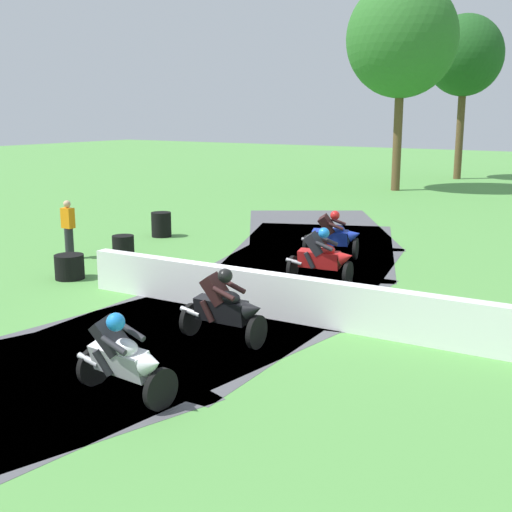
{
  "coord_description": "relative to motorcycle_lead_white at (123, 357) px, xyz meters",
  "views": [
    {
      "loc": [
        7.67,
        -10.8,
        4.03
      ],
      "look_at": [
        -0.11,
        1.21,
        0.9
      ],
      "focal_mm": 46.66,
      "sensor_mm": 36.0,
      "label": 1
    }
  ],
  "objects": [
    {
      "name": "tree_far_left",
      "position": [
        -5.32,
        34.03,
        6.49
      ],
      "size": [
        4.44,
        4.44,
        9.52
      ],
      "color": "brown",
      "rests_on": "ground"
    },
    {
      "name": "safety_barrier",
      "position": [
        3.95,
        4.64,
        -0.19
      ],
      "size": [
        17.51,
        1.06,
        0.9
      ],
      "primitive_type": "cube",
      "rotation": [
        0.0,
        0.0,
        -1.53
      ],
      "color": "white",
      "rests_on": "ground"
    },
    {
      "name": "motorcycle_fourth_blue",
      "position": [
        -1.7,
        10.0,
        0.01
      ],
      "size": [
        1.72,
        1.08,
        1.43
      ],
      "color": "black",
      "rests_on": "ground"
    },
    {
      "name": "track_marshal",
      "position": [
        -7.84,
        5.99,
        0.18
      ],
      "size": [
        0.34,
        0.24,
        1.63
      ],
      "color": "#232328",
      "rests_on": "ground"
    },
    {
      "name": "ground_plane",
      "position": [
        -1.3,
        4.41,
        -0.64
      ],
      "size": [
        120.0,
        120.0,
        0.0
      ],
      "primitive_type": "plane",
      "color": "#569947"
    },
    {
      "name": "tree_behind_barrier",
      "position": [
        -6.25,
        26.35,
        6.85
      ],
      "size": [
        5.49,
        5.49,
        10.4
      ],
      "color": "brown",
      "rests_on": "ground"
    },
    {
      "name": "motorcycle_lead_white",
      "position": [
        0.0,
        0.0,
        0.0
      ],
      "size": [
        1.7,
        0.86,
        1.43
      ],
      "color": "black",
      "rests_on": "ground"
    },
    {
      "name": "tire_stack_extra_a",
      "position": [
        -7.87,
        9.9,
        -0.24
      ],
      "size": [
        0.65,
        0.65,
        0.8
      ],
      "color": "black",
      "rests_on": "ground"
    },
    {
      "name": "motorcycle_trailing_red",
      "position": [
        -0.65,
        7.32,
        0.02
      ],
      "size": [
        1.68,
        0.87,
        1.43
      ],
      "color": "black",
      "rests_on": "ground"
    },
    {
      "name": "motorcycle_chase_black",
      "position": [
        -0.18,
        2.71,
        0.02
      ],
      "size": [
        1.68,
        0.72,
        1.42
      ],
      "color": "black",
      "rests_on": "ground"
    },
    {
      "name": "tire_stack_far",
      "position": [
        -6.77,
        6.99,
        -0.34
      ],
      "size": [
        0.61,
        0.61,
        0.6
      ],
      "color": "black",
      "rests_on": "ground"
    },
    {
      "name": "track_asphalt",
      "position": [
        -2.52,
        4.36,
        -0.64
      ],
      "size": [
        9.95,
        29.07,
        0.01
      ],
      "color": "#515156",
      "rests_on": "ground"
    },
    {
      "name": "tire_stack_mid_b",
      "position": [
        -6.07,
        4.4,
        -0.34
      ],
      "size": [
        0.71,
        0.71,
        0.6
      ],
      "color": "black",
      "rests_on": "ground"
    }
  ]
}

